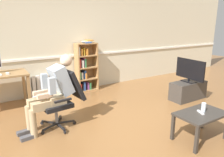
# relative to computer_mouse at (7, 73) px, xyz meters

# --- Properties ---
(ground_plane) EXTENTS (18.00, 18.00, 0.00)m
(ground_plane) POSITION_rel_computer_mouse_xyz_m (1.53, -2.03, -0.77)
(ground_plane) COLOR brown
(back_wall) EXTENTS (12.00, 0.13, 2.70)m
(back_wall) POSITION_rel_computer_mouse_xyz_m (1.53, 0.62, 0.58)
(back_wall) COLOR beige
(back_wall) RESTS_ON ground_plane
(computer_mouse) EXTENTS (0.06, 0.10, 0.03)m
(computer_mouse) POSITION_rel_computer_mouse_xyz_m (0.00, 0.00, 0.00)
(computer_mouse) COLOR white
(computer_mouse) RESTS_ON computer_desk
(bookshelf) EXTENTS (0.55, 0.29, 1.31)m
(bookshelf) POSITION_rel_computer_mouse_xyz_m (1.85, 0.41, -0.15)
(bookshelf) COLOR #AD7F4C
(bookshelf) RESTS_ON ground_plane
(radiator) EXTENTS (0.81, 0.08, 0.53)m
(radiator) POSITION_rel_computer_mouse_xyz_m (0.82, 0.51, -0.51)
(radiator) COLOR white
(radiator) RESTS_ON ground_plane
(office_chair) EXTENTS (0.80, 0.62, 0.97)m
(office_chair) POSITION_rel_computer_mouse_xyz_m (0.71, -1.18, -0.25)
(office_chair) COLOR black
(office_chair) RESTS_ON ground_plane
(person_seated) EXTENTS (0.97, 0.41, 1.23)m
(person_seated) POSITION_rel_computer_mouse_xyz_m (0.52, -1.20, -0.12)
(person_seated) COLOR tan
(person_seated) RESTS_ON ground_plane
(tv_stand) EXTENTS (0.88, 0.38, 0.42)m
(tv_stand) POSITION_rel_computer_mouse_xyz_m (3.58, -1.46, -0.56)
(tv_stand) COLOR #3D3833
(tv_stand) RESTS_ON ground_plane
(tv_screen) EXTENTS (0.22, 0.79, 0.52)m
(tv_screen) POSITION_rel_computer_mouse_xyz_m (3.58, -1.46, -0.08)
(tv_screen) COLOR black
(tv_screen) RESTS_ON tv_stand
(coffee_table) EXTENTS (0.77, 0.48, 0.44)m
(coffee_table) POSITION_rel_computer_mouse_xyz_m (2.28, -2.73, -0.40)
(coffee_table) COLOR #332D28
(coffee_table) RESTS_ON ground_plane
(drinking_glass) EXTENTS (0.07, 0.07, 0.14)m
(drinking_glass) POSITION_rel_computer_mouse_xyz_m (2.34, -2.71, -0.27)
(drinking_glass) COLOR silver
(drinking_glass) RESTS_ON coffee_table
(spare_remote) EXTENTS (0.09, 0.15, 0.02)m
(spare_remote) POSITION_rel_computer_mouse_xyz_m (2.27, -2.72, -0.33)
(spare_remote) COLOR white
(spare_remote) RESTS_ON coffee_table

